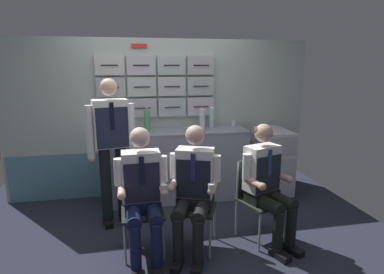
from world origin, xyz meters
name	(u,v)px	position (x,y,z in m)	size (l,w,h in m)	color
ground	(178,241)	(0.00, 0.00, -0.02)	(4.80, 4.80, 0.04)	#262938
galley_bulkhead	(162,118)	(-0.01, 1.37, 1.09)	(4.20, 0.14, 2.15)	#AFBDB5
galley_counter	(179,165)	(0.19, 1.09, 0.48)	(1.85, 0.53, 0.95)	#9496A6
service_trolley	(272,161)	(1.48, 0.94, 0.50)	(0.40, 0.65, 0.94)	black
folding_chair_left	(142,200)	(-0.36, -0.05, 0.51)	(0.41, 0.41, 0.83)	#A8AAAF
crew_member_left	(142,189)	(-0.36, -0.21, 0.68)	(0.50, 0.61, 1.25)	black
folding_chair_center	(196,196)	(0.19, -0.06, 0.51)	(0.52, 0.52, 0.83)	#A8AAAF
crew_member_center	(194,185)	(0.13, -0.21, 0.68)	(0.55, 0.68, 1.25)	black
folding_chair_near_trolley	(255,190)	(0.83, -0.04, 0.51)	(0.51, 0.51, 0.83)	#A8AAAF
crew_member_near_trolley	(267,180)	(0.88, -0.19, 0.67)	(0.53, 0.67, 1.23)	black
crew_member_standing	(112,140)	(-0.65, 0.53, 0.99)	(0.52, 0.32, 1.66)	black
water_bottle_tall	(212,117)	(0.68, 1.23, 1.10)	(0.08, 0.08, 0.31)	silver
water_bottle_clear	(147,120)	(-0.22, 1.13, 1.11)	(0.08, 0.08, 0.32)	#4C9D51
water_bottle_blue_cap	(202,118)	(0.52, 1.11, 1.10)	(0.07, 0.07, 0.31)	silver
coffee_cup_spare	(234,123)	(1.01, 1.25, 0.99)	(0.06, 0.06, 0.07)	silver
paper_cup_blue	(197,128)	(0.42, 1.01, 0.99)	(0.06, 0.06, 0.07)	silver
paper_cup_tan	(188,130)	(0.29, 0.94, 0.99)	(0.07, 0.07, 0.06)	tan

